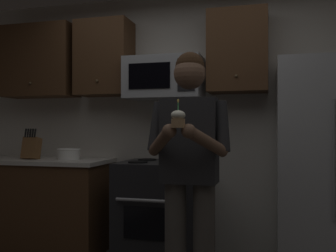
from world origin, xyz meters
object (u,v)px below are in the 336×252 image
(knife_block, at_px, (31,148))
(cupcake, at_px, (178,119))
(oven_range, at_px, (161,211))
(person, at_px, (189,163))
(microwave, at_px, (164,78))
(bowl_large_white, at_px, (69,154))
(refrigerator, at_px, (334,169))

(knife_block, relative_size, cupcake, 1.84)
(oven_range, bearing_deg, person, -62.76)
(microwave, relative_size, bowl_large_white, 3.15)
(microwave, distance_m, refrigerator, 1.72)
(bowl_large_white, distance_m, person, 1.70)
(knife_block, bearing_deg, cupcake, -33.05)
(refrigerator, xyz_separation_m, person, (-1.04, -0.85, 0.10))
(refrigerator, distance_m, knife_block, 2.87)
(cupcake, bearing_deg, person, 90.00)
(refrigerator, relative_size, person, 1.02)
(refrigerator, bearing_deg, microwave, 173.97)
(refrigerator, height_order, knife_block, refrigerator)
(knife_block, distance_m, bowl_large_white, 0.40)
(bowl_large_white, distance_m, cupcake, 1.92)
(refrigerator, height_order, person, refrigerator)
(bowl_large_white, xyz_separation_m, cupcake, (1.43, -1.24, 0.31))
(oven_range, relative_size, microwave, 1.26)
(microwave, height_order, knife_block, microwave)
(person, height_order, cupcake, person)
(microwave, xyz_separation_m, cupcake, (0.46, -1.34, -0.43))
(oven_range, xyz_separation_m, bowl_large_white, (-0.97, 0.02, 0.52))
(bowl_large_white, bearing_deg, microwave, 5.76)
(microwave, distance_m, bowl_large_white, 1.23)
(oven_range, xyz_separation_m, microwave, (0.00, 0.12, 1.26))
(cupcake, bearing_deg, bowl_large_white, 139.11)
(person, bearing_deg, cupcake, -90.00)
(knife_block, distance_m, cupcake, 2.20)
(microwave, bearing_deg, cupcake, -71.10)
(bowl_large_white, relative_size, person, 0.13)
(person, xyz_separation_m, cupcake, (-0.00, -0.33, 0.30))
(microwave, bearing_deg, oven_range, -90.02)
(oven_range, relative_size, bowl_large_white, 3.96)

